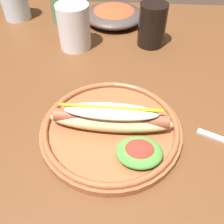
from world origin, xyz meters
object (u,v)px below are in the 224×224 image
extra_cup (74,27)px  hot_dog_plate (112,127)px  side_bowl (114,14)px  soda_cup (152,25)px  water_cup (15,1)px

extra_cup → hot_dog_plate: bearing=-68.2°
hot_dog_plate → side_bowl: bearing=93.6°
extra_cup → soda_cup: bearing=8.0°
hot_dog_plate → water_cup: water_cup is taller
water_cup → side_bowl: (0.33, -0.00, -0.03)m
hot_dog_plate → extra_cup: bearing=111.8°
hot_dog_plate → side_bowl: (-0.03, 0.49, 0.00)m
hot_dog_plate → side_bowl: hot_dog_plate is taller
hot_dog_plate → side_bowl: size_ratio=1.45×
hot_dog_plate → extra_cup: (-0.13, 0.33, 0.04)m
soda_cup → side_bowl: bearing=130.8°
hot_dog_plate → extra_cup: extra_cup is taller
side_bowl → water_cup: bearing=179.4°
hot_dog_plate → water_cup: (-0.36, 0.50, 0.03)m
hot_dog_plate → extra_cup: 0.35m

